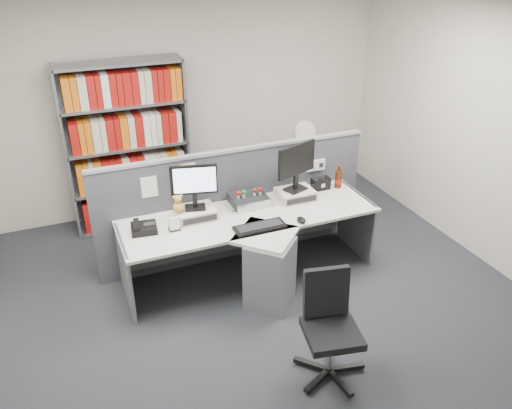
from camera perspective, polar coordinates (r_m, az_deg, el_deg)
name	(u,v)px	position (r m, az deg, el deg)	size (l,w,h in m)	color
ground	(282,321)	(5.01, 2.90, -12.61)	(5.50, 5.50, 0.00)	#303339
room_shell	(288,141)	(4.09, 3.49, 6.94)	(5.04, 5.54, 2.72)	beige
partition	(235,203)	(5.62, -2.29, 0.16)	(3.00, 0.08, 1.27)	#45464E
desk	(258,248)	(5.18, 0.23, -4.82)	(2.60, 1.20, 0.72)	silver
monitor_riser_left	(196,213)	(5.19, -6.61, -0.92)	(0.38, 0.31, 0.10)	beige
monitor_riser_right	(295,194)	(5.54, 4.34, 1.14)	(0.38, 0.31, 0.10)	beige
monitor_left	(194,183)	(5.05, -6.81, 2.34)	(0.45, 0.19, 0.46)	black
monitor_right	(296,163)	(5.40, 4.46, 4.51)	(0.48, 0.22, 0.51)	black
desktop_pc	(249,200)	(5.41, -0.81, 0.51)	(0.36, 0.33, 0.10)	black
figurines	(249,192)	(5.36, -0.75, 1.39)	(0.29, 0.05, 0.09)	beige
keyboard	(260,227)	(4.98, 0.41, -2.47)	(0.50, 0.19, 0.03)	black
mouse	(301,220)	(5.11, 4.98, -1.69)	(0.08, 0.12, 0.05)	black
desk_phone	(143,228)	(5.04, -12.25, -2.52)	(0.26, 0.25, 0.10)	black
desk_calendar	(174,225)	(4.99, -8.95, -2.24)	(0.11, 0.08, 0.13)	black
plush_toy	(178,205)	(5.08, -8.52, -0.07)	(0.11, 0.11, 0.19)	gold
speaker	(321,184)	(5.77, 7.10, 2.29)	(0.20, 0.11, 0.13)	black
cola_bottle	(338,179)	(5.83, 9.02, 2.76)	(0.08, 0.08, 0.27)	#3F190A
shelving_unit	(128,149)	(6.35, -13.87, 5.94)	(1.41, 0.40, 2.00)	gray
filing_cabinet	(302,183)	(6.79, 5.05, 2.36)	(0.45, 0.61, 0.70)	gray
desk_fan	(304,135)	(6.54, 5.29, 7.58)	(0.29, 0.17, 0.49)	white
office_chair	(329,323)	(4.28, 8.05, -12.73)	(0.59, 0.58, 0.89)	silver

